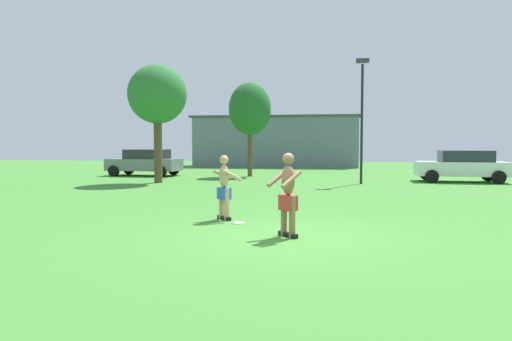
{
  "coord_description": "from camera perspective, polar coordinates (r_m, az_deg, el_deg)",
  "views": [
    {
      "loc": [
        0.7,
        -9.32,
        1.91
      ],
      "look_at": [
        -0.85,
        1.49,
        1.28
      ],
      "focal_mm": 32.18,
      "sensor_mm": 36.0,
      "label": 1
    }
  ],
  "objects": [
    {
      "name": "car_white_near_post",
      "position": [
        25.16,
        24.23,
        0.56
      ],
      "size": [
        4.41,
        2.26,
        1.58
      ],
      "color": "white",
      "rests_on": "ground_plane"
    },
    {
      "name": "lamp_post",
      "position": [
        22.45,
        13.04,
        7.59
      ],
      "size": [
        0.6,
        0.24,
        5.92
      ],
      "color": "black",
      "rests_on": "ground_plane"
    },
    {
      "name": "car_gray_mid_lot",
      "position": [
        28.23,
        -13.64,
        1.03
      ],
      "size": [
        4.44,
        2.33,
        1.58
      ],
      "color": "slate",
      "rests_on": "ground_plane"
    },
    {
      "name": "outbuilding_behind_lot",
      "position": [
        38.95,
        2.53,
        3.64
      ],
      "size": [
        13.92,
        4.82,
        4.22
      ],
      "color": "slate",
      "rests_on": "ground_plane"
    },
    {
      "name": "frisbee",
      "position": [
        11.1,
        -2.16,
        -6.53
      ],
      "size": [
        0.29,
        0.29,
        0.03
      ],
      "primitive_type": "cylinder",
      "color": "white",
      "rests_on": "ground_plane"
    },
    {
      "name": "tree_behind_players",
      "position": [
        23.13,
        -12.16,
        9.12
      ],
      "size": [
        2.85,
        2.85,
        5.76
      ],
      "color": "brown",
      "rests_on": "ground_plane"
    },
    {
      "name": "tree_right_field",
      "position": [
        27.04,
        -0.77,
        7.62
      ],
      "size": [
        2.48,
        2.48,
        5.49
      ],
      "color": "brown",
      "rests_on": "ground_plane"
    },
    {
      "name": "player_in_red",
      "position": [
        9.41,
        3.97,
        -2.75
      ],
      "size": [
        0.73,
        0.84,
        1.73
      ],
      "color": "black",
      "rests_on": "ground_plane"
    },
    {
      "name": "player_with_cap",
      "position": [
        11.55,
        -3.96,
        -1.76
      ],
      "size": [
        0.76,
        0.73,
        1.64
      ],
      "color": "black",
      "rests_on": "ground_plane"
    },
    {
      "name": "ground_plane",
      "position": [
        9.54,
        3.82,
        -8.24
      ],
      "size": [
        80.0,
        80.0,
        0.0
      ],
      "primitive_type": "plane",
      "color": "#428433"
    }
  ]
}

